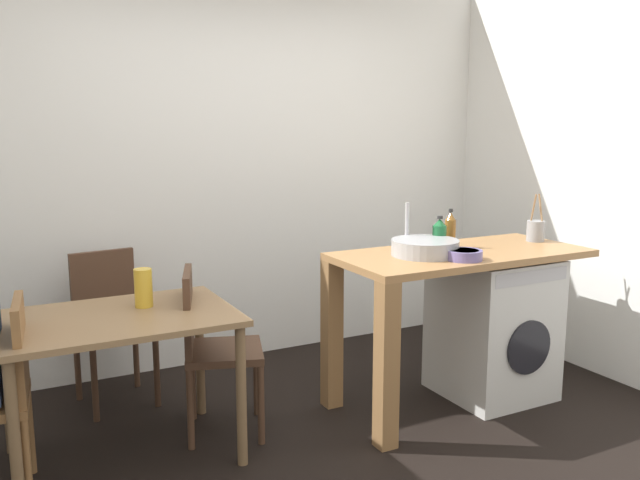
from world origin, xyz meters
The scene contains 15 objects.
ground_plane centered at (0.00, 0.00, 0.00)m, with size 5.46×5.46×0.00m, color black.
wall_back centered at (0.00, 1.75, 1.35)m, with size 4.60×0.10×2.70m, color white.
dining_table centered at (-0.94, 0.57, 0.64)m, with size 1.10×0.76×0.74m.
chair_opposite centered at (-0.46, 0.65, 0.51)m, with size 0.51×0.51×0.90m.
chair_spare_by_wall centered at (-0.85, 1.35, 0.51)m, with size 0.44×0.44×0.90m.
kitchen_counter centered at (0.77, 0.36, 0.76)m, with size 1.50×0.68×0.92m.
washing_machine centered at (1.24, 0.36, 0.43)m, with size 0.60×0.61×0.86m.
sink_basin centered at (0.72, 0.36, 0.97)m, with size 0.38×0.38×0.09m, color #9EA0A5.
tap centered at (0.72, 0.54, 1.06)m, with size 0.02×0.02×0.28m, color #B2B2B7.
bottle_tall_green centered at (0.88, 0.45, 1.01)m, with size 0.08×0.08×0.20m.
bottle_squat_brown centered at (0.99, 0.48, 1.03)m, with size 0.07×0.07×0.23m.
mixing_bowl centered at (0.83, 0.16, 0.95)m, with size 0.20×0.20×0.05m.
utensil_crock centered at (1.61, 0.41, 0.99)m, with size 0.11×0.11×0.30m.
vase centered at (-0.79, 0.67, 0.84)m, with size 0.09×0.09×0.19m, color gold.
scissors centered at (0.93, 0.26, 0.92)m, with size 0.15×0.06×0.01m.
Camera 1 is at (-1.50, -2.61, 1.65)m, focal length 37.17 mm.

